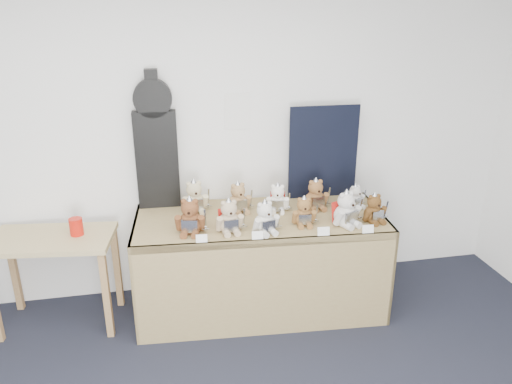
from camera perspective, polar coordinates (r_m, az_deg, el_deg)
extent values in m
plane|color=white|center=(4.12, -10.04, 5.76)|extent=(6.00, 0.00, 6.00)
cube|color=white|center=(4.11, -2.16, 9.20)|extent=(0.21, 0.00, 0.30)
cube|color=olive|center=(3.95, 0.49, -3.22)|extent=(2.02, 0.96, 0.06)
cube|color=olive|center=(3.78, 1.29, -10.96)|extent=(1.96, 0.17, 0.82)
cube|color=olive|center=(4.13, -13.22, -8.64)|extent=(0.08, 0.82, 0.82)
cube|color=olive|center=(4.35, 13.41, -7.04)|extent=(0.08, 0.82, 0.82)
cube|color=tan|center=(4.07, -22.36, -5.01)|extent=(0.96, 0.61, 0.04)
cube|color=olive|center=(4.56, -25.91, -8.11)|extent=(0.06, 0.06, 0.71)
cube|color=olive|center=(3.96, -16.71, -11.26)|extent=(0.06, 0.06, 0.71)
cube|color=olive|center=(4.32, -15.59, -8.27)|extent=(0.06, 0.06, 0.71)
cube|color=black|center=(4.09, -11.22, 3.63)|extent=(0.34, 0.11, 0.79)
cylinder|color=black|center=(3.97, -11.73, 10.46)|extent=(0.30, 0.11, 0.30)
cube|color=black|center=(3.95, -11.86, 12.16)|extent=(0.10, 0.09, 0.20)
cube|color=black|center=(4.25, 7.70, 4.51)|extent=(0.60, 0.03, 0.79)
cylinder|color=red|center=(4.00, -19.85, -3.75)|extent=(0.10, 0.10, 0.13)
ellipsoid|color=brown|center=(3.68, -7.48, -3.51)|extent=(0.20, 0.18, 0.18)
sphere|color=brown|center=(3.63, -7.56, -1.81)|extent=(0.13, 0.13, 0.13)
cylinder|color=brown|center=(3.59, -7.66, -2.30)|extent=(0.06, 0.04, 0.05)
sphere|color=black|center=(3.57, -7.70, -2.43)|extent=(0.02, 0.02, 0.02)
sphere|color=brown|center=(3.62, -8.27, -1.07)|extent=(0.04, 0.04, 0.04)
sphere|color=brown|center=(3.61, -6.94, -1.07)|extent=(0.04, 0.04, 0.04)
cylinder|color=brown|center=(3.67, -8.83, -3.52)|extent=(0.07, 0.11, 0.13)
cylinder|color=brown|center=(3.65, -6.21, -3.54)|extent=(0.07, 0.11, 0.13)
cylinder|color=brown|center=(3.65, -8.18, -4.64)|extent=(0.07, 0.12, 0.05)
cylinder|color=brown|center=(3.64, -6.93, -4.65)|extent=(0.07, 0.12, 0.05)
cube|color=silver|center=(3.62, -7.61, -3.91)|extent=(0.12, 0.04, 0.10)
cone|color=silver|center=(3.61, -7.61, -1.00)|extent=(0.11, 0.11, 0.08)
cube|color=silver|center=(3.62, -5.82, -3.25)|extent=(0.02, 0.05, 0.19)
cube|color=silver|center=(3.65, -5.78, -4.26)|extent=(0.05, 0.02, 0.01)
ellipsoid|color=tan|center=(3.67, -3.09, -3.50)|extent=(0.18, 0.15, 0.17)
sphere|color=tan|center=(3.63, -3.12, -1.92)|extent=(0.12, 0.12, 0.12)
cylinder|color=tan|center=(3.59, -2.93, -2.36)|extent=(0.05, 0.03, 0.05)
sphere|color=black|center=(3.57, -2.86, -2.47)|extent=(0.02, 0.02, 0.02)
sphere|color=tan|center=(3.60, -3.75, -1.29)|extent=(0.04, 0.04, 0.04)
sphere|color=tan|center=(3.62, -2.53, -1.16)|extent=(0.04, 0.04, 0.04)
cylinder|color=tan|center=(3.64, -4.22, -3.66)|extent=(0.05, 0.09, 0.12)
cylinder|color=tan|center=(3.67, -1.82, -3.37)|extent=(0.05, 0.09, 0.12)
cylinder|color=tan|center=(3.64, -3.43, -4.61)|extent=(0.06, 0.11, 0.05)
cylinder|color=tan|center=(3.65, -2.29, -4.47)|extent=(0.06, 0.11, 0.05)
cube|color=silver|center=(3.61, -2.85, -3.85)|extent=(0.11, 0.03, 0.09)
cone|color=silver|center=(3.61, -3.14, -1.16)|extent=(0.10, 0.10, 0.08)
cube|color=silver|center=(3.65, -1.40, -3.05)|extent=(0.02, 0.04, 0.17)
cube|color=silver|center=(3.68, -1.39, -3.99)|extent=(0.05, 0.01, 0.01)
cube|color=#AE1A13|center=(3.72, -3.32, -2.95)|extent=(0.13, 0.04, 0.15)
ellipsoid|color=silver|center=(3.66, 1.00, -3.61)|extent=(0.19, 0.17, 0.16)
sphere|color=silver|center=(3.62, 1.01, -2.07)|extent=(0.12, 0.12, 0.12)
cylinder|color=silver|center=(3.58, 1.36, -2.48)|extent=(0.05, 0.04, 0.05)
sphere|color=black|center=(3.56, 1.49, -2.59)|extent=(0.02, 0.02, 0.02)
sphere|color=silver|center=(3.58, 0.46, -1.50)|extent=(0.04, 0.04, 0.04)
sphere|color=silver|center=(3.61, 1.56, -1.30)|extent=(0.04, 0.04, 0.04)
cylinder|color=silver|center=(3.61, 0.05, -3.84)|extent=(0.06, 0.10, 0.12)
cylinder|color=silver|center=(3.67, 2.21, -3.40)|extent=(0.06, 0.10, 0.12)
cylinder|color=silver|center=(3.62, 0.87, -4.71)|extent=(0.07, 0.11, 0.05)
cylinder|color=silver|center=(3.65, 1.90, -4.50)|extent=(0.07, 0.11, 0.05)
cube|color=silver|center=(3.61, 1.44, -3.93)|extent=(0.11, 0.04, 0.09)
cone|color=silver|center=(3.60, 1.01, -1.34)|extent=(0.10, 0.10, 0.08)
cube|color=silver|center=(3.66, 2.63, -3.06)|extent=(0.02, 0.04, 0.17)
cube|color=silver|center=(3.69, 2.62, -3.97)|extent=(0.05, 0.02, 0.01)
ellipsoid|color=brown|center=(3.80, 5.46, -2.83)|extent=(0.16, 0.14, 0.15)
sphere|color=brown|center=(3.76, 5.51, -1.47)|extent=(0.11, 0.11, 0.11)
cylinder|color=brown|center=(3.72, 5.63, -1.85)|extent=(0.05, 0.03, 0.05)
sphere|color=black|center=(3.71, 5.67, -1.95)|extent=(0.02, 0.02, 0.02)
sphere|color=brown|center=(3.74, 5.00, -0.90)|extent=(0.03, 0.03, 0.03)
sphere|color=brown|center=(3.75, 6.06, -0.86)|extent=(0.03, 0.03, 0.03)
cylinder|color=brown|center=(3.77, 4.47, -2.89)|extent=(0.05, 0.08, 0.11)
cylinder|color=brown|center=(3.79, 6.55, -2.80)|extent=(0.05, 0.08, 0.11)
cylinder|color=brown|center=(3.77, 5.08, -3.75)|extent=(0.05, 0.10, 0.04)
cylinder|color=brown|center=(3.78, 6.07, -3.71)|extent=(0.05, 0.10, 0.04)
cube|color=silver|center=(3.75, 5.61, -3.14)|extent=(0.10, 0.03, 0.08)
cone|color=silver|center=(3.74, 5.53, -0.83)|extent=(0.09, 0.09, 0.07)
cube|color=silver|center=(3.78, 6.92, -2.55)|extent=(0.02, 0.04, 0.15)
cube|color=silver|center=(3.80, 6.88, -3.36)|extent=(0.04, 0.01, 0.01)
ellipsoid|color=silver|center=(3.83, 10.16, -2.65)|extent=(0.22, 0.21, 0.18)
sphere|color=silver|center=(3.79, 10.27, -1.00)|extent=(0.13, 0.13, 0.13)
cylinder|color=silver|center=(3.75, 10.84, -1.40)|extent=(0.06, 0.05, 0.05)
sphere|color=black|center=(3.74, 11.04, -1.49)|extent=(0.02, 0.02, 0.02)
sphere|color=silver|center=(3.74, 9.85, -0.41)|extent=(0.04, 0.04, 0.04)
sphere|color=silver|center=(3.80, 10.79, -0.15)|extent=(0.04, 0.04, 0.04)
cylinder|color=silver|center=(3.76, 9.45, -2.93)|extent=(0.08, 0.11, 0.13)
cylinder|color=silver|center=(3.87, 11.30, -2.35)|extent=(0.08, 0.11, 0.13)
cylinder|color=silver|center=(3.79, 10.31, -3.80)|extent=(0.09, 0.13, 0.05)
cylinder|color=silver|center=(3.84, 11.18, -3.51)|extent=(0.09, 0.13, 0.05)
cube|color=silver|center=(3.79, 10.88, -2.93)|extent=(0.11, 0.06, 0.10)
cone|color=silver|center=(3.77, 10.32, -0.21)|extent=(0.11, 0.11, 0.08)
cube|color=silver|center=(3.87, 11.75, -1.96)|extent=(0.03, 0.05, 0.19)
cube|color=silver|center=(3.90, 11.68, -2.92)|extent=(0.05, 0.03, 0.01)
cube|color=#AE1A13|center=(3.87, 9.50, -2.14)|extent=(0.14, 0.08, 0.16)
ellipsoid|color=brown|center=(3.94, 13.24, -2.44)|extent=(0.17, 0.15, 0.15)
sphere|color=brown|center=(3.90, 13.36, -1.10)|extent=(0.11, 0.11, 0.11)
cylinder|color=brown|center=(3.87, 13.75, -1.45)|extent=(0.05, 0.03, 0.05)
sphere|color=black|center=(3.86, 13.89, -1.53)|extent=(0.02, 0.02, 0.02)
sphere|color=brown|center=(3.86, 12.99, -0.59)|extent=(0.03, 0.03, 0.03)
sphere|color=brown|center=(3.90, 13.84, -0.44)|extent=(0.03, 0.03, 0.03)
cylinder|color=brown|center=(3.88, 12.56, -2.61)|extent=(0.06, 0.09, 0.11)
cylinder|color=brown|center=(3.96, 14.24, -2.27)|extent=(0.06, 0.09, 0.11)
cylinder|color=brown|center=(3.90, 13.24, -3.37)|extent=(0.06, 0.10, 0.04)
cylinder|color=brown|center=(3.93, 14.03, -3.20)|extent=(0.06, 0.10, 0.04)
cube|color=silver|center=(3.89, 13.74, -2.70)|extent=(0.10, 0.04, 0.08)
cone|color=silver|center=(3.88, 13.42, -0.46)|extent=(0.09, 0.09, 0.07)
cube|color=silver|center=(3.96, 14.62, -1.98)|extent=(0.02, 0.04, 0.16)
cube|color=silver|center=(3.98, 14.54, -2.77)|extent=(0.04, 0.01, 0.01)
ellipsoid|color=beige|center=(4.04, -7.03, -1.22)|extent=(0.19, 0.17, 0.17)
sphere|color=beige|center=(4.00, -7.11, 0.30)|extent=(0.13, 0.13, 0.13)
cylinder|color=beige|center=(3.96, -6.93, -0.09)|extent=(0.06, 0.04, 0.05)
sphere|color=black|center=(3.94, -6.87, -0.18)|extent=(0.02, 0.02, 0.02)
sphere|color=beige|center=(3.98, -7.71, 0.89)|extent=(0.04, 0.04, 0.04)
sphere|color=beige|center=(3.99, -6.57, 1.03)|extent=(0.04, 0.04, 0.04)
cylinder|color=beige|center=(4.01, -8.10, -1.36)|extent=(0.06, 0.10, 0.13)
cylinder|color=beige|center=(4.04, -5.84, -1.07)|extent=(0.06, 0.10, 0.13)
cylinder|color=beige|center=(4.00, -7.35, -2.24)|extent=(0.07, 0.12, 0.05)
cylinder|color=beige|center=(4.02, -6.27, -2.10)|extent=(0.07, 0.12, 0.05)
cube|color=silver|center=(3.98, -6.82, -1.51)|extent=(0.11, 0.03, 0.09)
cone|color=silver|center=(3.98, -7.14, 1.02)|extent=(0.11, 0.11, 0.08)
cube|color=silver|center=(4.02, -5.46, -0.75)|extent=(0.02, 0.04, 0.18)
cube|color=silver|center=(4.05, -5.43, -1.65)|extent=(0.05, 0.01, 0.01)
ellipsoid|color=tan|center=(4.02, -2.07, -1.30)|extent=(0.19, 0.17, 0.16)
sphere|color=tan|center=(3.98, -2.09, 0.14)|extent=(0.12, 0.12, 0.12)
cylinder|color=tan|center=(3.94, -1.81, -0.22)|extent=(0.05, 0.04, 0.05)
sphere|color=black|center=(3.92, -1.71, -0.31)|extent=(0.02, 0.02, 0.02)
sphere|color=tan|center=(3.95, -2.62, 0.68)|extent=(0.04, 0.04, 0.04)
sphere|color=tan|center=(3.97, -1.59, 0.84)|extent=(0.04, 0.04, 0.04)
cylinder|color=tan|center=(3.97, -2.98, -1.46)|extent=(0.06, 0.10, 0.12)
cylinder|color=tan|center=(4.02, -0.96, -1.12)|extent=(0.06, 0.10, 0.12)
cylinder|color=tan|center=(3.97, -2.24, -2.27)|extent=(0.07, 0.11, 0.05)
cylinder|color=tan|center=(4.00, -1.27, -2.10)|extent=(0.07, 0.11, 0.05)
cube|color=silver|center=(3.96, -1.73, -1.56)|extent=(0.11, 0.04, 0.09)
cone|color=silver|center=(3.96, -2.10, 0.81)|extent=(0.10, 0.10, 0.08)
cube|color=silver|center=(4.01, -0.57, -0.81)|extent=(0.02, 0.04, 0.17)
cube|color=silver|center=(4.04, -0.57, -1.66)|extent=(0.05, 0.02, 0.01)
ellipsoid|color=white|center=(4.03, 2.48, -1.28)|extent=(0.18, 0.16, 0.15)
sphere|color=white|center=(4.00, 2.50, 0.04)|extent=(0.11, 0.11, 0.11)
cylinder|color=white|center=(3.96, 2.50, -0.31)|extent=(0.05, 0.04, 0.05)
sphere|color=black|center=(3.94, 2.50, -0.40)|extent=(0.02, 0.02, 0.02)
sphere|color=white|center=(3.98, 2.00, 0.63)|extent=(0.04, 0.04, 0.04)
sphere|color=white|center=(3.98, 3.02, 0.61)|extent=(0.04, 0.04, 0.04)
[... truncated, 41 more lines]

